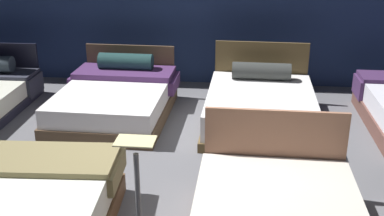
% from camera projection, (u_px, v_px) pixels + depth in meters
% --- Properties ---
extents(ground_plane, '(18.00, 18.00, 0.02)m').
position_uv_depth(ground_plane, '(173.00, 170.00, 5.37)').
color(ground_plane, '#5B5B60').
extents(bed_5, '(1.62, 2.03, 0.83)m').
position_uv_depth(bed_5, '(116.00, 98.00, 6.80)').
color(bed_5, brown).
rests_on(bed_5, ground_plane).
extents(bed_6, '(1.55, 2.02, 0.94)m').
position_uv_depth(bed_6, '(260.00, 106.00, 6.52)').
color(bed_6, brown).
rests_on(bed_6, ground_plane).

